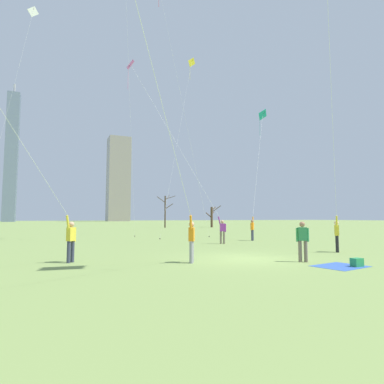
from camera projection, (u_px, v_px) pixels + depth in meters
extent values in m
plane|color=#7A934C|center=(247.00, 259.00, 13.67)|extent=(400.00, 400.00, 0.00)
cylinder|color=#726656|center=(224.00, 238.00, 21.46)|extent=(0.14, 0.14, 0.85)
cylinder|color=#726656|center=(221.00, 238.00, 21.45)|extent=(0.14, 0.14, 0.85)
cube|color=purple|center=(222.00, 227.00, 21.51)|extent=(0.39, 0.32, 0.54)
sphere|color=tan|center=(222.00, 222.00, 21.55)|extent=(0.22, 0.22, 0.22)
cylinder|color=purple|center=(225.00, 228.00, 21.51)|extent=(0.09, 0.09, 0.55)
cylinder|color=purple|center=(219.00, 220.00, 21.55)|extent=(0.22, 0.16, 0.56)
cube|color=pink|center=(131.00, 64.00, 25.31)|extent=(0.48, 1.26, 1.15)
cylinder|color=black|center=(131.00, 64.00, 25.31)|extent=(0.40, 0.40, 0.68)
cylinder|color=pink|center=(128.00, 78.00, 24.91)|extent=(0.02, 0.02, 1.79)
cylinder|color=silver|center=(171.00, 134.00, 23.44)|extent=(5.19, 5.26, 12.27)
cylinder|color=#33384C|center=(252.00, 235.00, 24.43)|extent=(0.14, 0.14, 0.85)
cylinder|color=#33384C|center=(253.00, 235.00, 24.63)|extent=(0.14, 0.14, 0.85)
cube|color=orange|center=(252.00, 226.00, 24.59)|extent=(0.39, 0.37, 0.54)
sphere|color=#9E7051|center=(252.00, 221.00, 24.62)|extent=(0.22, 0.22, 0.22)
cylinder|color=orange|center=(252.00, 227.00, 24.39)|extent=(0.09, 0.09, 0.55)
cylinder|color=orange|center=(253.00, 220.00, 24.82)|extent=(0.21, 0.20, 0.56)
cube|color=teal|center=(263.00, 115.00, 31.86)|extent=(1.25, 0.46, 1.15)
cylinder|color=black|center=(263.00, 115.00, 31.86)|extent=(0.39, 0.38, 0.68)
cylinder|color=teal|center=(260.00, 127.00, 31.86)|extent=(0.02, 0.02, 1.78)
cylinder|color=silver|center=(258.00, 159.00, 28.35)|extent=(4.65, 4.75, 10.38)
cylinder|color=#33384C|center=(73.00, 252.00, 12.56)|extent=(0.14, 0.14, 0.85)
cylinder|color=#33384C|center=(69.00, 252.00, 12.36)|extent=(0.14, 0.14, 0.85)
cube|color=yellow|center=(71.00, 234.00, 12.52)|extent=(0.38, 0.38, 0.54)
sphere|color=tan|center=(71.00, 224.00, 12.55)|extent=(0.22, 0.22, 0.22)
cylinder|color=yellow|center=(75.00, 235.00, 12.71)|extent=(0.09, 0.09, 0.55)
cylinder|color=yellow|center=(68.00, 222.00, 12.36)|extent=(0.20, 0.21, 0.56)
cylinder|color=silver|center=(2.00, 111.00, 9.14)|extent=(4.01, 5.92, 6.08)
cylinder|color=black|center=(337.00, 244.00, 16.34)|extent=(0.14, 0.14, 0.85)
cylinder|color=black|center=(337.00, 244.00, 16.13)|extent=(0.14, 0.14, 0.85)
cube|color=yellow|center=(337.00, 230.00, 16.29)|extent=(0.38, 0.38, 0.54)
sphere|color=beige|center=(336.00, 223.00, 16.32)|extent=(0.22, 0.22, 0.22)
cylinder|color=yellow|center=(336.00, 231.00, 16.49)|extent=(0.09, 0.09, 0.55)
cylinder|color=yellow|center=(337.00, 221.00, 16.13)|extent=(0.20, 0.21, 0.56)
cylinder|color=silver|center=(331.00, 72.00, 13.48)|extent=(5.29, 4.68, 12.31)
cylinder|color=gray|center=(192.00, 252.00, 12.51)|extent=(0.14, 0.14, 0.85)
cylinder|color=gray|center=(191.00, 252.00, 12.29)|extent=(0.14, 0.14, 0.85)
cube|color=orange|center=(192.00, 234.00, 12.46)|extent=(0.35, 0.39, 0.54)
sphere|color=tan|center=(192.00, 224.00, 12.49)|extent=(0.22, 0.22, 0.22)
cylinder|color=orange|center=(192.00, 235.00, 12.66)|extent=(0.09, 0.09, 0.55)
cylinder|color=orange|center=(191.00, 222.00, 12.29)|extent=(0.18, 0.22, 0.56)
cylinder|color=#726656|center=(306.00, 251.00, 12.62)|extent=(0.14, 0.14, 0.85)
cylinder|color=#726656|center=(300.00, 251.00, 12.66)|extent=(0.14, 0.14, 0.85)
cube|color=#338C4C|center=(302.00, 234.00, 12.70)|extent=(0.39, 0.35, 0.54)
sphere|color=#9E7051|center=(302.00, 224.00, 12.73)|extent=(0.22, 0.22, 0.22)
cylinder|color=#338C4C|center=(308.00, 235.00, 12.66)|extent=(0.09, 0.09, 0.55)
cylinder|color=#338C4C|center=(297.00, 235.00, 12.72)|extent=(0.09, 0.09, 0.55)
cube|color=yellow|center=(192.00, 62.00, 34.29)|extent=(1.01, 0.46, 1.03)
cylinder|color=black|center=(192.00, 62.00, 34.29)|extent=(0.26, 0.26, 0.65)
cylinder|color=yellow|center=(190.00, 73.00, 34.27)|extent=(0.02, 0.02, 1.51)
cylinder|color=silver|center=(178.00, 139.00, 30.19)|extent=(5.09, 5.09, 18.68)
cylinder|color=#3F3833|center=(160.00, 239.00, 26.09)|extent=(0.10, 0.10, 0.08)
cube|color=white|center=(33.00, 12.00, 29.59)|extent=(0.96, 0.57, 1.08)
cylinder|color=black|center=(33.00, 12.00, 29.59)|extent=(0.14, 0.16, 0.70)
cylinder|color=silver|center=(7.00, 114.00, 26.86)|extent=(3.14, 2.74, 21.12)
cylinder|color=silver|center=(130.00, 103.00, 29.21)|extent=(1.95, 2.77, 24.83)
cylinder|color=#3F3833|center=(135.00, 236.00, 29.83)|extent=(0.10, 0.10, 0.08)
cylinder|color=silver|center=(185.00, 117.00, 27.59)|extent=(6.10, 2.99, 21.05)
cylinder|color=#3F3833|center=(209.00, 236.00, 29.30)|extent=(0.10, 0.10, 0.08)
cube|color=#3359B2|center=(340.00, 266.00, 11.47)|extent=(2.02, 1.70, 0.01)
cube|color=#268C4C|center=(357.00, 262.00, 11.40)|extent=(0.40, 0.28, 0.30)
cylinder|color=#423326|center=(165.00, 212.00, 56.93)|extent=(0.25, 0.25, 5.76)
cylinder|color=#423326|center=(167.00, 198.00, 57.77)|extent=(1.23, 0.97, 1.15)
cylinder|color=#423326|center=(169.00, 206.00, 57.22)|extent=(1.52, 0.28, 1.08)
cylinder|color=#423326|center=(161.00, 200.00, 56.55)|extent=(1.77, 0.61, 1.08)
cylinder|color=#423326|center=(170.00, 198.00, 57.31)|extent=(1.86, 0.51, 0.71)
cylinder|color=#4C3828|center=(212.00, 217.00, 58.79)|extent=(0.43, 0.43, 3.80)
cylinder|color=#4C3828|center=(213.00, 213.00, 59.40)|extent=(1.05, 0.93, 0.52)
cylinder|color=#4C3828|center=(209.00, 215.00, 59.35)|extent=(0.68, 1.52, 1.09)
cylinder|color=#4C3828|center=(213.00, 209.00, 59.21)|extent=(1.06, 0.46, 0.86)
cylinder|color=#4C3828|center=(216.00, 209.00, 58.91)|extent=(1.70, 0.85, 1.34)
cylinder|color=#4C3828|center=(212.00, 211.00, 59.91)|extent=(1.23, 1.94, 0.76)
cube|color=gray|center=(118.00, 179.00, 166.63)|extent=(11.24, 10.37, 44.46)
cube|color=slate|center=(11.00, 156.00, 142.30)|extent=(5.19, 5.01, 59.05)
cylinder|color=#99999E|center=(15.00, 89.00, 144.90)|extent=(0.80, 0.80, 4.31)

